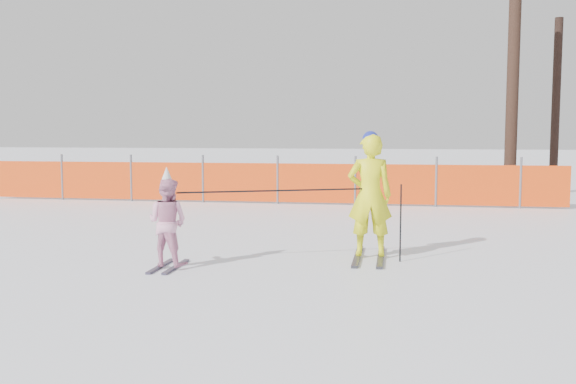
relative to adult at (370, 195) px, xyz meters
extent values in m
plane|color=white|center=(-1.16, -0.87, -0.94)|extent=(120.00, 120.00, 0.00)
cube|color=black|center=(-0.17, 0.00, -0.92)|extent=(0.09, 1.56, 0.04)
cube|color=black|center=(0.17, 0.00, -0.92)|extent=(0.09, 1.56, 0.04)
imported|color=#FCFF15|center=(0.00, 0.00, 0.00)|extent=(0.70, 0.50, 1.79)
sphere|color=navy|center=(0.00, 0.00, 0.82)|extent=(0.24, 0.24, 0.24)
cube|color=black|center=(-2.82, -1.13, -0.92)|extent=(0.09, 0.95, 0.03)
cube|color=black|center=(-2.60, -1.13, -0.92)|extent=(0.09, 0.95, 0.03)
imported|color=#F19DC3|center=(-2.71, -1.13, -0.30)|extent=(0.67, 0.57, 1.20)
cone|color=silver|center=(-2.71, -1.13, 0.34)|extent=(0.19, 0.19, 0.24)
cylinder|color=black|center=(0.45, -0.20, -0.38)|extent=(0.02, 0.02, 1.12)
cylinder|color=black|center=(-1.35, -0.57, 0.10)|extent=(2.48, 1.06, 0.02)
cylinder|color=#595960|center=(-8.64, 6.78, -0.31)|extent=(0.06, 0.06, 1.25)
cylinder|color=#595960|center=(-6.64, 6.78, -0.31)|extent=(0.06, 0.06, 1.25)
cylinder|color=#595960|center=(-4.64, 6.78, -0.31)|extent=(0.06, 0.06, 1.25)
cylinder|color=#595960|center=(-2.64, 6.78, -0.31)|extent=(0.06, 0.06, 1.25)
cylinder|color=#595960|center=(-0.64, 6.78, -0.31)|extent=(0.06, 0.06, 1.25)
cylinder|color=#595960|center=(1.36, 6.78, -0.31)|extent=(0.06, 0.06, 1.25)
cylinder|color=#595960|center=(3.36, 6.78, -0.31)|extent=(0.06, 0.06, 1.25)
cube|color=#E9420C|center=(-3.06, 6.78, -0.39)|extent=(15.15, 0.03, 1.00)
cylinder|color=#301E15|center=(3.50, 9.12, 2.16)|extent=(0.33, 0.33, 6.19)
cylinder|color=black|center=(5.07, 10.95, 1.67)|extent=(0.24, 0.24, 5.22)
camera|label=1|loc=(0.37, -9.44, 0.94)|focal=40.00mm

